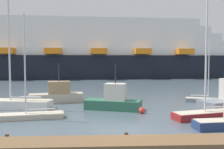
{
  "coord_description": "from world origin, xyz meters",
  "views": [
    {
      "loc": [
        -1.57,
        -16.82,
        5.01
      ],
      "look_at": [
        0.0,
        16.62,
        3.07
      ],
      "focal_mm": 38.59,
      "sensor_mm": 36.0,
      "label": 1
    }
  ],
  "objects_px": {
    "sailboat_3": "(16,103)",
    "fishing_boat_0": "(114,101)",
    "channel_buoy_1": "(142,110)",
    "fishing_boat_2": "(57,95)",
    "cruise_ship": "(57,53)",
    "sailboat_1": "(205,99)",
    "sailboat_2": "(210,112)",
    "sailboat_0": "(31,114)"
  },
  "relations": [
    {
      "from": "sailboat_3",
      "to": "fishing_boat_0",
      "type": "relative_size",
      "value": 2.18
    },
    {
      "from": "sailboat_3",
      "to": "channel_buoy_1",
      "type": "relative_size",
      "value": 10.45
    },
    {
      "from": "sailboat_3",
      "to": "fishing_boat_2",
      "type": "height_order",
      "value": "sailboat_3"
    },
    {
      "from": "cruise_ship",
      "to": "sailboat_1",
      "type": "bearing_deg",
      "value": -63.07
    },
    {
      "from": "sailboat_1",
      "to": "sailboat_2",
      "type": "bearing_deg",
      "value": -93.3
    },
    {
      "from": "fishing_boat_0",
      "to": "cruise_ship",
      "type": "relative_size",
      "value": 0.05
    },
    {
      "from": "sailboat_1",
      "to": "fishing_boat_2",
      "type": "distance_m",
      "value": 17.73
    },
    {
      "from": "fishing_boat_2",
      "to": "channel_buoy_1",
      "type": "relative_size",
      "value": 5.27
    },
    {
      "from": "sailboat_2",
      "to": "sailboat_3",
      "type": "relative_size",
      "value": 0.91
    },
    {
      "from": "sailboat_0",
      "to": "fishing_boat_0",
      "type": "height_order",
      "value": "sailboat_0"
    },
    {
      "from": "fishing_boat_2",
      "to": "fishing_boat_0",
      "type": "bearing_deg",
      "value": -47.43
    },
    {
      "from": "sailboat_2",
      "to": "cruise_ship",
      "type": "distance_m",
      "value": 55.81
    },
    {
      "from": "sailboat_0",
      "to": "fishing_boat_2",
      "type": "height_order",
      "value": "sailboat_0"
    },
    {
      "from": "cruise_ship",
      "to": "sailboat_2",
      "type": "bearing_deg",
      "value": -69.86
    },
    {
      "from": "fishing_boat_0",
      "to": "channel_buoy_1",
      "type": "distance_m",
      "value": 3.27
    },
    {
      "from": "sailboat_2",
      "to": "cruise_ship",
      "type": "xyz_separation_m",
      "value": [
        -22.35,
        50.68,
        6.77
      ]
    },
    {
      "from": "cruise_ship",
      "to": "sailboat_0",
      "type": "bearing_deg",
      "value": -85.86
    },
    {
      "from": "sailboat_0",
      "to": "fishing_boat_0",
      "type": "xyz_separation_m",
      "value": [
        7.3,
        3.56,
        0.52
      ]
    },
    {
      "from": "sailboat_2",
      "to": "fishing_boat_0",
      "type": "bearing_deg",
      "value": -39.99
    },
    {
      "from": "sailboat_3",
      "to": "channel_buoy_1",
      "type": "bearing_deg",
      "value": 175.77
    },
    {
      "from": "fishing_boat_0",
      "to": "fishing_boat_2",
      "type": "height_order",
      "value": "fishing_boat_2"
    },
    {
      "from": "fishing_boat_2",
      "to": "cruise_ship",
      "type": "relative_size",
      "value": 0.06
    },
    {
      "from": "sailboat_0",
      "to": "sailboat_1",
      "type": "xyz_separation_m",
      "value": [
        18.48,
        7.3,
        -0.05
      ]
    },
    {
      "from": "fishing_boat_2",
      "to": "cruise_ship",
      "type": "distance_m",
      "value": 43.28
    },
    {
      "from": "channel_buoy_1",
      "to": "cruise_ship",
      "type": "distance_m",
      "value": 51.83
    },
    {
      "from": "sailboat_3",
      "to": "sailboat_2",
      "type": "bearing_deg",
      "value": 173.14
    },
    {
      "from": "sailboat_1",
      "to": "fishing_boat_2",
      "type": "height_order",
      "value": "sailboat_1"
    },
    {
      "from": "fishing_boat_0",
      "to": "sailboat_1",
      "type": "bearing_deg",
      "value": 34.53
    },
    {
      "from": "sailboat_2",
      "to": "sailboat_0",
      "type": "bearing_deg",
      "value": -15.44
    },
    {
      "from": "sailboat_2",
      "to": "cruise_ship",
      "type": "height_order",
      "value": "cruise_ship"
    },
    {
      "from": "sailboat_1",
      "to": "fishing_boat_2",
      "type": "relative_size",
      "value": 1.14
    },
    {
      "from": "channel_buoy_1",
      "to": "sailboat_2",
      "type": "bearing_deg",
      "value": -20.93
    },
    {
      "from": "sailboat_0",
      "to": "sailboat_3",
      "type": "xyz_separation_m",
      "value": [
        -2.83,
        4.48,
        0.23
      ]
    },
    {
      "from": "channel_buoy_1",
      "to": "sailboat_0",
      "type": "bearing_deg",
      "value": -170.55
    },
    {
      "from": "sailboat_2",
      "to": "fishing_boat_0",
      "type": "height_order",
      "value": "sailboat_2"
    },
    {
      "from": "fishing_boat_2",
      "to": "sailboat_3",
      "type": "bearing_deg",
      "value": -147.97
    },
    {
      "from": "sailboat_0",
      "to": "fishing_boat_0",
      "type": "bearing_deg",
      "value": -163.18
    },
    {
      "from": "fishing_boat_0",
      "to": "channel_buoy_1",
      "type": "relative_size",
      "value": 4.79
    },
    {
      "from": "fishing_boat_2",
      "to": "cruise_ship",
      "type": "xyz_separation_m",
      "value": [
        -7.65,
        42.11,
        6.42
      ]
    },
    {
      "from": "sailboat_0",
      "to": "sailboat_3",
      "type": "bearing_deg",
      "value": -66.86
    },
    {
      "from": "fishing_boat_0",
      "to": "sailboat_0",
      "type": "bearing_deg",
      "value": -137.98
    },
    {
      "from": "channel_buoy_1",
      "to": "fishing_boat_2",
      "type": "bearing_deg",
      "value": 144.76
    }
  ]
}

